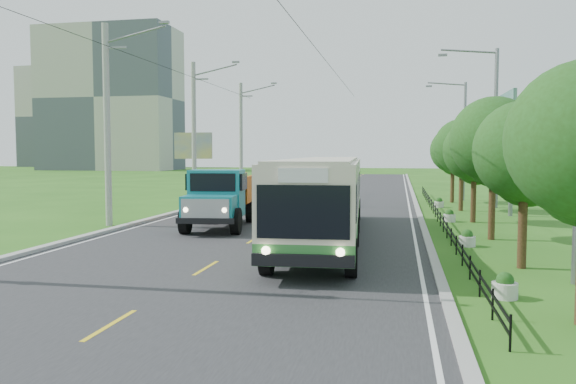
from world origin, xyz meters
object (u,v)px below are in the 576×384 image
(dump_truck, at_px, (221,195))
(streetlight_far, at_px, (462,136))
(streetlight_mid, at_px, (492,129))
(billboard_right, at_px, (505,125))
(planter_far, at_px, (439,203))
(streetlight_near, at_px, (575,107))
(tree_back, at_px, (454,153))
(tree_fourth, at_px, (475,154))
(planter_mid, at_px, (449,216))
(tree_second, at_px, (525,157))
(tree_third, at_px, (494,145))
(bus, at_px, (325,192))
(planter_front, at_px, (505,287))
(billboard_left, at_px, (193,150))
(tree_fifth, at_px, (463,150))
(pole_far, at_px, (241,137))
(pole_near, at_px, (108,124))
(planter_near, at_px, (467,239))
(pole_mid, at_px, (194,132))

(dump_truck, bearing_deg, streetlight_far, 48.01)
(streetlight_mid, relative_size, billboard_right, 1.24)
(planter_far, xyz_separation_m, dump_truck, (-11.18, -12.55, 1.33))
(streetlight_near, bearing_deg, tree_back, 91.72)
(tree_fourth, distance_m, planter_mid, 3.53)
(tree_second, distance_m, tree_third, 6.02)
(bus, bearing_deg, planter_front, -60.00)
(billboard_left, bearing_deg, tree_fifth, -11.28)
(streetlight_far, xyz_separation_m, planter_far, (-2.04, -6.00, -4.62))
(streetlight_mid, distance_m, planter_front, 16.78)
(streetlight_near, bearing_deg, pole_far, 119.81)
(streetlight_near, relative_size, streetlight_mid, 1.00)
(tree_third, height_order, billboard_left, tree_third)
(tree_fifth, bearing_deg, planter_far, 124.05)
(pole_far, height_order, billboard_left, pole_far)
(planter_front, height_order, bus, bus)
(billboard_left, distance_m, bus, 21.49)
(billboard_right, bearing_deg, billboard_left, 169.60)
(tree_second, relative_size, planter_front, 7.91)
(pole_near, height_order, tree_back, pole_near)
(planter_front, xyz_separation_m, planter_near, (0.00, 8.00, 0.00))
(tree_fourth, bearing_deg, planter_far, 99.08)
(pole_mid, height_order, tree_second, pole_mid)
(tree_back, distance_m, streetlight_far, 2.37)
(planter_front, bearing_deg, billboard_right, 80.45)
(planter_mid, distance_m, bus, 9.51)
(tree_third, distance_m, dump_truck, 12.73)
(tree_fifth, xyz_separation_m, tree_back, (-0.00, 6.00, -0.20))
(tree_third, distance_m, tree_fourth, 6.01)
(streetlight_near, xyz_separation_m, planter_near, (-2.04, 6.00, -4.62))
(tree_second, height_order, tree_back, tree_back)
(tree_fourth, distance_m, dump_truck, 13.43)
(tree_fourth, relative_size, streetlight_far, 0.60)
(pole_near, height_order, planter_far, pole_near)
(tree_fifth, height_order, streetlight_near, streetlight_near)
(pole_far, relative_size, tree_fifth, 1.72)
(tree_second, distance_m, bus, 8.36)
(planter_front, bearing_deg, tree_back, 87.44)
(planter_near, bearing_deg, streetlight_mid, 75.68)
(bus, bearing_deg, planter_near, -9.20)
(pole_far, bearing_deg, billboard_right, -32.30)
(bus, relative_size, dump_truck, 2.47)
(pole_far, xyz_separation_m, streetlight_far, (18.90, -5.00, -0.19))
(streetlight_mid, xyz_separation_m, planter_far, (-2.04, 8.00, -4.62))
(pole_mid, relative_size, planter_mid, 14.93)
(planter_near, xyz_separation_m, billboard_left, (-18.10, 18.00, 3.58))
(streetlight_mid, xyz_separation_m, planter_near, (-2.04, -8.00, -4.62))
(streetlight_near, bearing_deg, planter_near, 108.80)
(tree_second, height_order, streetlight_near, streetlight_near)
(planter_far, bearing_deg, streetlight_far, 71.20)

